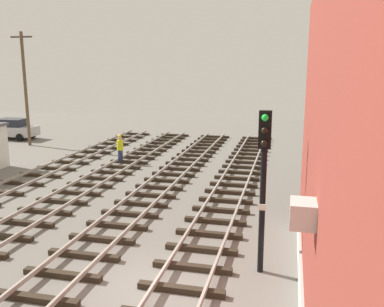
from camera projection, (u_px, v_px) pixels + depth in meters
The scene contains 7 objects.
ground_plane at pixel (151, 289), 11.90m from camera, with size 80.00×80.00×0.00m, color slate.
track_near_building at pixel (181, 288), 11.68m from camera, with size 2.50×52.57×0.32m.
track_centre at pixel (62, 274), 12.50m from camera, with size 2.50×52.57×0.32m.
signal_mast at pixel (263, 173), 12.25m from camera, with size 0.36×0.40×4.96m.
parked_car_silver at pixel (12, 129), 36.08m from camera, with size 4.20×2.04×1.76m.
utility_pole_far at pixel (25, 87), 32.45m from camera, with size 1.80×0.24×8.74m.
track_worker_foreground at pixel (120, 149), 27.15m from camera, with size 0.40×0.40×1.87m.
Camera 1 is at (3.64, -10.30, 6.20)m, focal length 39.26 mm.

